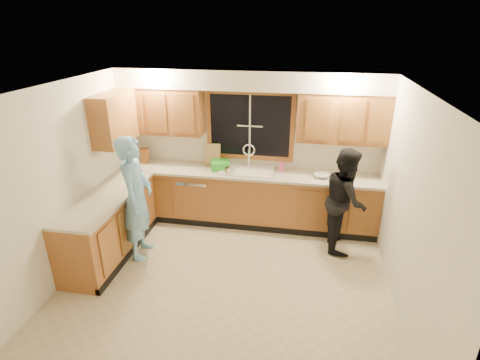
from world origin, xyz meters
name	(u,v)px	position (x,y,z in m)	size (l,w,h in m)	color
floor	(227,280)	(0.00, 0.00, 0.00)	(4.20, 4.20, 0.00)	#C2B495
ceiling	(224,89)	(0.00, 0.00, 2.50)	(4.20, 4.20, 0.00)	white
wall_back	(250,146)	(0.00, 1.90, 1.25)	(4.20, 4.20, 0.00)	white
wall_left	(66,182)	(-2.10, 0.00, 1.25)	(3.80, 3.80, 0.00)	white
wall_right	(411,209)	(2.10, 0.00, 1.25)	(3.80, 3.80, 0.00)	white
base_cabinets_back	(247,198)	(0.00, 1.60, 0.44)	(4.20, 0.60, 0.88)	#A0612E
base_cabinets_left	(110,226)	(-1.80, 0.35, 0.44)	(0.60, 1.90, 0.88)	#A0612E
countertop_back	(247,173)	(0.00, 1.58, 0.90)	(4.20, 0.63, 0.04)	beige
countertop_left	(106,197)	(-1.79, 0.35, 0.90)	(0.63, 1.90, 0.04)	beige
upper_cabinets_left	(162,111)	(-1.43, 1.73, 1.83)	(1.35, 0.33, 0.75)	#A0612E
upper_cabinets_right	(343,118)	(1.43, 1.73, 1.83)	(1.35, 0.33, 0.75)	#A0612E
upper_cabinets_return	(114,118)	(-1.94, 1.12, 1.83)	(0.33, 0.90, 0.75)	#A0612E
soffit	(249,80)	(0.00, 1.72, 2.35)	(4.20, 0.35, 0.30)	white
window_frame	(250,126)	(0.00, 1.89, 1.60)	(1.44, 0.03, 1.14)	black
sink	(247,174)	(0.00, 1.60, 0.86)	(0.86, 0.52, 0.57)	white
dishwasher	(197,196)	(-0.85, 1.59, 0.41)	(0.60, 0.56, 0.82)	white
stove	(88,247)	(-1.80, -0.22, 0.45)	(0.58, 0.75, 0.90)	white
man	(137,198)	(-1.35, 0.39, 0.90)	(0.65, 0.43, 1.80)	#7DBEED
woman	(345,200)	(1.53, 1.11, 0.78)	(0.75, 0.59, 1.55)	black
knife_block	(145,155)	(-1.79, 1.72, 1.04)	(0.13, 0.11, 0.25)	#965D29
cutting_board	(212,154)	(-0.62, 1.82, 1.10)	(0.27, 0.02, 0.36)	tan
dish_crate	(220,165)	(-0.45, 1.63, 0.99)	(0.30, 0.28, 0.14)	green
soap_bottle	(281,165)	(0.55, 1.74, 1.01)	(0.08, 0.08, 0.18)	#EA598F
bowl	(322,175)	(1.19, 1.56, 0.95)	(0.24, 0.24, 0.06)	silver
can_left	(228,170)	(-0.27, 1.44, 0.98)	(0.06, 0.06, 0.12)	#BEAC92
can_right	(227,172)	(-0.28, 1.38, 0.98)	(0.07, 0.07, 0.12)	#BEAC92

